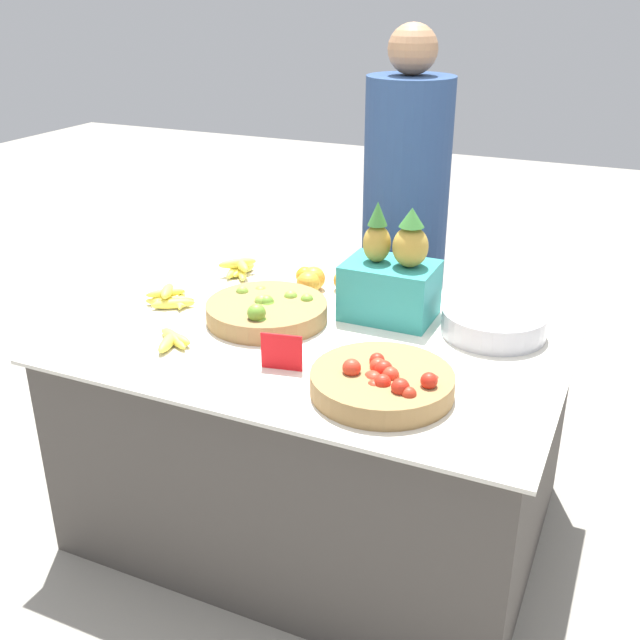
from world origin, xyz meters
TOP-DOWN VIEW (x-y plane):
  - ground_plane at (0.00, 0.00)m, footprint 12.00×12.00m
  - market_table at (0.00, 0.00)m, footprint 1.45×1.02m
  - lime_bowl at (-0.20, 0.03)m, footprint 0.38×0.38m
  - tomato_basket at (0.30, -0.26)m, footprint 0.37×0.37m
  - orange_pile at (-0.16, 0.32)m, footprint 0.21×0.17m
  - metal_bowl at (0.47, 0.22)m, footprint 0.31×0.31m
  - price_sign at (-0.01, -0.24)m, footprint 0.12×0.03m
  - produce_crate at (0.15, 0.22)m, footprint 0.28×0.20m
  - banana_bunch_middle_right at (-0.37, -0.24)m, footprint 0.15×0.15m
  - banana_bunch_back_center at (-0.47, 0.34)m, footprint 0.14×0.16m
  - banana_bunch_middle_left at (-0.55, 0.01)m, footprint 0.17×0.18m
  - vendor_person at (-0.04, 0.90)m, footprint 0.34×0.34m

SIDE VIEW (x-z plane):
  - ground_plane at x=0.00m, z-range 0.00..0.00m
  - market_table at x=0.00m, z-range 0.00..0.68m
  - banana_bunch_middle_right at x=-0.37m, z-range 0.68..0.72m
  - vendor_person at x=-0.04m, z-range -0.06..1.47m
  - banana_bunch_middle_left at x=-0.55m, z-range 0.67..0.74m
  - banana_bunch_back_center at x=-0.47m, z-range 0.68..0.74m
  - lime_bowl at x=-0.20m, z-range 0.66..0.77m
  - tomato_basket at x=0.30m, z-range 0.67..0.77m
  - metal_bowl at x=0.47m, z-range 0.68..0.76m
  - orange_pile at x=-0.16m, z-range 0.68..0.76m
  - price_sign at x=-0.01m, z-range 0.68..0.79m
  - produce_crate at x=0.15m, z-range 0.63..1.00m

